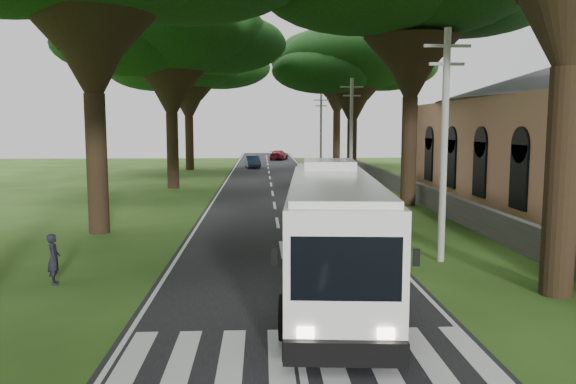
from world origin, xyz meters
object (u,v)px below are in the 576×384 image
object	(u,v)px
church	(559,123)
pedestrian	(54,259)
distant_car_c	(279,155)
coach_bus	(332,229)
pole_near	(444,142)
pole_far	(321,131)
distant_car_b	(252,162)
pole_mid	(351,134)

from	to	relation	value
church	pedestrian	distance (m)	30.86
church	distant_car_c	size ratio (longest dim) A/B	5.22
coach_bus	distant_car_c	xyz separation A→B (m)	(0.39, 62.34, -1.09)
pole_near	pole_far	bearing A→B (deg)	90.00
pole_far	coach_bus	size ratio (longest dim) A/B	0.70
pole_near	pole_far	xyz separation A→B (m)	(0.00, 40.00, 0.00)
pole_near	pole_far	size ratio (longest dim) A/B	1.00
distant_car_b	pedestrian	xyz separation A→B (m)	(-5.21, -46.50, 0.06)
distant_car_b	pole_near	bearing A→B (deg)	-88.50
pole_far	coach_bus	xyz separation A→B (m)	(-4.25, -43.33, -2.39)
pole_far	pole_mid	bearing A→B (deg)	-90.00
pole_near	pedestrian	size ratio (longest dim) A/B	5.21
church	distant_car_b	distance (m)	35.03
pole_near	coach_bus	world-z (taller)	pole_near
pole_far	pole_near	bearing A→B (deg)	-90.00
pole_far	distant_car_c	distance (m)	19.71
church	distant_car_c	world-z (taller)	church
coach_bus	pedestrian	bearing A→B (deg)	177.33
pole_mid	coach_bus	xyz separation A→B (m)	(-4.25, -23.33, -2.39)
pole_mid	pedestrian	distance (m)	25.75
coach_bus	distant_car_c	size ratio (longest dim) A/B	2.49
pole_mid	distant_car_c	distance (m)	39.36
pole_near	pole_mid	bearing A→B (deg)	90.00
pole_mid	pole_far	distance (m)	20.00
distant_car_b	distant_car_c	xyz separation A→B (m)	(3.42, 14.78, -0.01)
coach_bus	pole_near	bearing A→B (deg)	42.74
pole_far	distant_car_b	bearing A→B (deg)	149.80
coach_bus	pedestrian	distance (m)	8.38
distant_car_b	distant_car_c	bearing A→B (deg)	69.10
church	pedestrian	xyz separation A→B (m)	(-24.86, -17.81, -4.14)
pole_near	coach_bus	size ratio (longest dim) A/B	0.70
pole_near	distant_car_c	size ratio (longest dim) A/B	1.74
distant_car_b	pedestrian	distance (m)	46.79
distant_car_c	pole_far	bearing A→B (deg)	116.42
pedestrian	church	bearing A→B (deg)	-73.18
church	coach_bus	size ratio (longest dim) A/B	2.10
coach_bus	church	bearing A→B (deg)	53.34
church	pole_near	size ratio (longest dim) A/B	3.00
pole_near	distant_car_c	distance (m)	59.24
pole_near	pedestrian	world-z (taller)	pole_near
pole_far	distant_car_c	world-z (taller)	pole_far
pedestrian	distant_car_c	bearing A→B (deg)	-26.82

